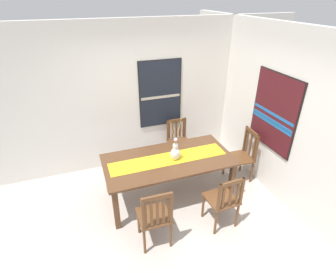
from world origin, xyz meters
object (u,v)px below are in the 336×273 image
centerpiece_vase (175,152)px  chair_3 (242,155)px  chair_0 (223,200)px  chair_2 (179,141)px  painting_on_side_wall (274,112)px  dining_table (168,164)px  painting_on_back_wall (160,94)px  chair_1 (155,216)px

centerpiece_vase → chair_3: 1.37m
chair_0 → chair_2: chair_0 is taller
chair_2 → painting_on_side_wall: painting_on_side_wall is taller
centerpiece_vase → chair_2: (0.44, 0.96, -0.39)m
dining_table → painting_on_side_wall: 1.86m
dining_table → painting_on_side_wall: size_ratio=1.66×
painting_on_back_wall → chair_1: bearing=-110.2°
chair_0 → chair_2: 1.79m
chair_0 → painting_on_back_wall: 2.29m
painting_on_side_wall → painting_on_back_wall: bearing=133.8°
centerpiece_vase → chair_3: centerpiece_vase is taller
chair_2 → painting_on_back_wall: (-0.27, 0.31, 0.90)m
centerpiece_vase → chair_2: bearing=65.3°
chair_0 → centerpiece_vase: bearing=117.1°
chair_2 → painting_on_back_wall: size_ratio=0.69×
dining_table → centerpiece_vase: bearing=-29.7°
dining_table → chair_1: bearing=-119.7°
centerpiece_vase → painting_on_back_wall: 1.38m
dining_table → chair_0: (0.52, -0.88, -0.17)m
centerpiece_vase → chair_3: (1.32, 0.06, -0.38)m
dining_table → centerpiece_vase: (0.09, -0.05, 0.23)m
chair_2 → chair_1: bearing=-120.1°
chair_0 → painting_on_side_wall: bearing=28.2°
painting_on_back_wall → painting_on_side_wall: (1.41, -1.47, 0.02)m
dining_table → chair_2: bearing=59.4°
dining_table → centerpiece_vase: centerpiece_vase is taller
dining_table → painting_on_back_wall: size_ratio=1.60×
chair_1 → chair_2: bearing=59.9°
chair_2 → dining_table: bearing=-120.6°
dining_table → chair_1: size_ratio=2.14×
chair_0 → chair_1: 1.02m
dining_table → chair_0: size_ratio=2.26×
centerpiece_vase → chair_1: size_ratio=0.79×
chair_1 → chair_2: 2.07m
chair_3 → painting_on_side_wall: painting_on_side_wall is taller
centerpiece_vase → chair_2: size_ratio=0.85×
centerpiece_vase → painting_on_back_wall: (0.18, 1.27, 0.51)m
dining_table → centerpiece_vase: size_ratio=2.71×
painting_on_back_wall → painting_on_side_wall: 2.04m
dining_table → centerpiece_vase: 0.25m
chair_1 → painting_on_side_wall: painting_on_side_wall is taller
chair_0 → painting_on_side_wall: 1.61m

